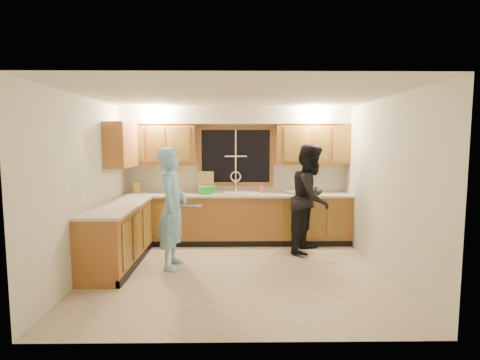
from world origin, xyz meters
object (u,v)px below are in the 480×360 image
man (172,208)px  woman (311,198)px  stove (105,246)px  bowl (292,192)px  sink (236,197)px  dish_crate (207,190)px  soap_bottle (262,188)px  knife_block (137,187)px  dishwasher (190,221)px

man → woman: 2.35m
stove → bowl: bowl is taller
sink → dish_crate: (-0.52, -0.04, 0.13)m
bowl → man: bearing=-145.7°
soap_bottle → sink: bearing=-163.6°
sink → woman: size_ratio=0.47×
knife_block → sink: bearing=-17.5°
woman → dish_crate: 1.88m
soap_bottle → bowl: bearing=-15.9°
sink → stove: sink is taller
sink → bowl: sink is taller
soap_bottle → bowl: size_ratio=0.82×
woman → soap_bottle: size_ratio=9.68×
knife_block → soap_bottle: size_ratio=1.18×
woman → bowl: size_ratio=7.89×
dish_crate → bowl: size_ratio=1.32×
knife_block → dishwasher: bearing=-19.9°
sink → bowl: (1.04, -0.01, 0.08)m
dish_crate → dishwasher: bearing=175.7°
bowl → dish_crate: bearing=-178.9°
soap_bottle → dishwasher: bearing=-173.2°
man → woman: size_ratio=0.98×
stove → woman: 3.35m
dishwasher → dish_crate: dish_crate is taller
sink → soap_bottle: (0.49, 0.15, 0.15)m
dishwasher → woman: 2.26m
man → dish_crate: 1.39m
stove → man: size_ratio=0.50×
stove → dishwasher: bearing=62.3°
dishwasher → bowl: size_ratio=3.52×
sink → stove: 2.60m
dishwasher → sink: bearing=1.0°
stove → man: 1.07m
sink → knife_block: 1.85m
dishwasher → soap_bottle: (1.34, 0.16, 0.61)m
man → dishwasher: bearing=-0.0°
stove → soap_bottle: 3.07m
dishwasher → stove: bearing=-117.7°
knife_block → soap_bottle: bearing=-13.5°
dishwasher → knife_block: knife_block is taller
dishwasher → dish_crate: size_ratio=2.67×
man → soap_bottle: 2.09m
stove → dish_crate: (1.28, 1.79, 0.54)m
dishwasher → stove: size_ratio=0.91×
sink → dishwasher: (-0.85, -0.01, -0.45)m
stove → man: (0.85, 0.46, 0.45)m
sink → man: 1.66m
woman → knife_block: (-3.11, 0.65, 0.11)m
bowl → woman: bearing=-67.5°
dishwasher → bowl: bearing=0.1°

